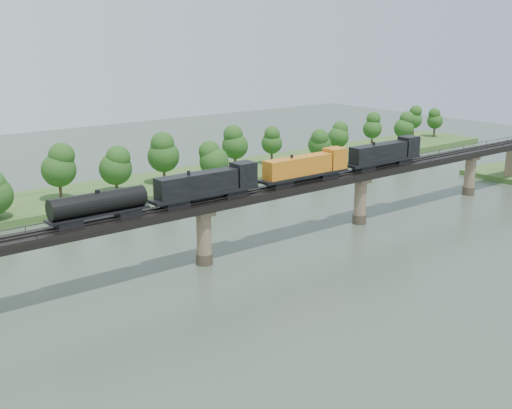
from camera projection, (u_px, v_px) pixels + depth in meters
ground at (322, 322)px, 91.33m from camera, size 400.00×400.00×0.00m
far_bank at (78, 198)px, 155.45m from camera, size 300.00×24.00×1.60m
bridge at (204, 235)px, 112.59m from camera, size 236.00×30.00×11.50m
bridge_superstructure at (203, 200)px, 110.92m from camera, size 220.00×4.90×0.75m
far_treeline at (49, 173)px, 145.03m from camera, size 289.06×17.54×13.60m
freight_train at (275, 173)px, 119.90m from camera, size 84.87×3.31×5.84m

